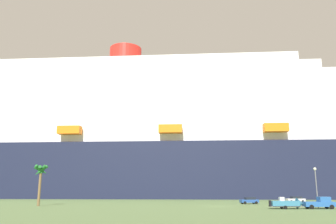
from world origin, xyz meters
TOP-DOWN VIEW (x-y plane):
  - ground_plane at (0.00, 30.00)m, footprint 600.00×600.00m
  - cruise_ship at (7.96, 59.64)m, footprint 301.54×65.79m
  - pickup_truck at (17.98, -8.66)m, footprint 5.63×2.35m
  - small_boat_on_trailer at (12.04, -8.57)m, footprint 7.10×2.38m
  - palm_tree at (-37.98, 2.71)m, footprint 3.37×3.25m
  - street_lamp at (18.64, -6.42)m, footprint 0.56×0.56m
  - parked_car_blue_suv at (9.81, 10.82)m, footprint 4.49×2.42m
  - parked_car_silver_sedan at (23.99, 18.01)m, footprint 4.86×2.32m

SIDE VIEW (x-z plane):
  - ground_plane at x=0.00m, z-range 0.00..0.00m
  - parked_car_blue_suv at x=9.81m, z-range 0.04..1.62m
  - parked_car_silver_sedan at x=23.99m, z-range 0.04..1.62m
  - small_boat_on_trailer at x=12.04m, z-range -0.11..2.04m
  - pickup_truck at x=17.98m, z-range -0.06..2.14m
  - street_lamp at x=18.64m, z-range 1.20..8.95m
  - palm_tree at x=-37.98m, z-range 2.51..11.30m
  - cruise_ship at x=7.96m, z-range -14.29..56.13m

